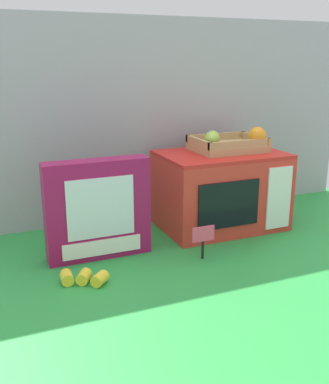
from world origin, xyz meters
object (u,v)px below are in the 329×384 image
at_px(price_sign, 203,237).
at_px(loose_toy_banana, 84,278).
at_px(food_groups_crate, 230,144).
at_px(toy_microwave, 221,190).
at_px(cookie_set_box, 98,210).

bearing_deg(price_sign, loose_toy_banana, -177.29).
height_order(food_groups_crate, price_sign, food_groups_crate).
relative_size(food_groups_crate, loose_toy_banana, 1.91).
distance_m(food_groups_crate, loose_toy_banana, 0.69).
relative_size(food_groups_crate, price_sign, 2.33).
xyz_separation_m(toy_microwave, price_sign, (-0.18, -0.22, -0.06)).
bearing_deg(loose_toy_banana, toy_microwave, 24.12).
height_order(toy_microwave, price_sign, toy_microwave).
relative_size(cookie_set_box, loose_toy_banana, 2.48).
bearing_deg(toy_microwave, food_groups_crate, 20.31).
xyz_separation_m(food_groups_crate, loose_toy_banana, (-0.58, -0.25, -0.27)).
height_order(toy_microwave, food_groups_crate, food_groups_crate).
distance_m(price_sign, loose_toy_banana, 0.36).
distance_m(cookie_set_box, price_sign, 0.31).
relative_size(toy_microwave, cookie_set_box, 1.36).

